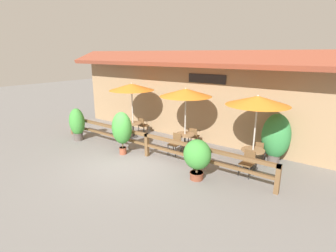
{
  "coord_description": "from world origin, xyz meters",
  "views": [
    {
      "loc": [
        6.68,
        -6.6,
        4.1
      ],
      "look_at": [
        0.74,
        1.51,
        1.3
      ],
      "focal_mm": 28.0,
      "sensor_mm": 36.0,
      "label": 1
    }
  ],
  "objects": [
    {
      "name": "ground_plane",
      "position": [
        0.0,
        0.0,
        0.0
      ],
      "size": [
        60.0,
        60.0,
        0.0
      ],
      "primitive_type": "plane",
      "color": "slate"
    },
    {
      "name": "potted_plant_corner_fern",
      "position": [
        2.7,
        0.45,
        0.84
      ],
      "size": [
        0.94,
        0.84,
        1.4
      ],
      "color": "brown",
      "rests_on": "ground"
    },
    {
      "name": "patio_umbrella_middle",
      "position": [
        0.88,
        2.56,
        2.53
      ],
      "size": [
        2.19,
        2.19,
        2.73
      ],
      "color": "#B7B2A8",
      "rests_on": "ground"
    },
    {
      "name": "potted_plant_broad_leaf",
      "position": [
        4.37,
        3.55,
        1.01
      ],
      "size": [
        1.07,
        0.97,
        1.92
      ],
      "color": "#564C47",
      "rests_on": "ground"
    },
    {
      "name": "building_facade",
      "position": [
        0.0,
        4.1,
        2.16
      ],
      "size": [
        14.28,
        1.49,
        4.23
      ],
      "color": "#997A56",
      "rests_on": "ground"
    },
    {
      "name": "potted_plant_small_flowering",
      "position": [
        -0.95,
        0.6,
        1.11
      ],
      "size": [
        0.86,
        0.78,
        1.81
      ],
      "color": "#9E4C33",
      "rests_on": "ground"
    },
    {
      "name": "patio_umbrella_near",
      "position": [
        -2.24,
        2.58,
        2.53
      ],
      "size": [
        2.19,
        2.19,
        2.73
      ],
      "color": "#B7B2A8",
      "rests_on": "ground"
    },
    {
      "name": "dining_table_far",
      "position": [
        3.91,
        2.4,
        0.58
      ],
      "size": [
        0.83,
        0.83,
        0.74
      ],
      "color": "olive",
      "rests_on": "ground"
    },
    {
      "name": "chair_near_streetside",
      "position": [
        -2.3,
        1.92,
        0.49
      ],
      "size": [
        0.47,
        0.47,
        0.87
      ],
      "rotation": [
        0.0,
        0.0,
        -0.12
      ],
      "color": "brown",
      "rests_on": "ground"
    },
    {
      "name": "chair_middle_streetside",
      "position": [
        0.81,
        1.92,
        0.49
      ],
      "size": [
        0.43,
        0.43,
        0.87
      ],
      "rotation": [
        0.0,
        0.0,
        -0.02
      ],
      "color": "brown",
      "rests_on": "ground"
    },
    {
      "name": "chair_middle_wallside",
      "position": [
        0.92,
        3.2,
        0.49
      ],
      "size": [
        0.51,
        0.51,
        0.87
      ],
      "rotation": [
        0.0,
        0.0,
        3.38
      ],
      "color": "brown",
      "rests_on": "ground"
    },
    {
      "name": "dining_table_middle",
      "position": [
        0.88,
        2.56,
        0.58
      ],
      "size": [
        0.83,
        0.83,
        0.74
      ],
      "color": "olive",
      "rests_on": "ground"
    },
    {
      "name": "chair_near_wallside",
      "position": [
        -2.17,
        3.24,
        0.49
      ],
      "size": [
        0.46,
        0.46,
        0.87
      ],
      "rotation": [
        0.0,
        0.0,
        3.05
      ],
      "color": "brown",
      "rests_on": "ground"
    },
    {
      "name": "chair_far_wallside",
      "position": [
        3.92,
        3.05,
        0.49
      ],
      "size": [
        0.44,
        0.44,
        0.87
      ],
      "rotation": [
        0.0,
        0.0,
        3.19
      ],
      "color": "brown",
      "rests_on": "ground"
    },
    {
      "name": "patio_railing",
      "position": [
        0.0,
        1.05,
        0.7
      ],
      "size": [
        10.4,
        0.14,
        0.95
      ],
      "color": "brown",
      "rests_on": "ground"
    },
    {
      "name": "dining_table_near",
      "position": [
        -2.24,
        2.58,
        0.58
      ],
      "size": [
        0.83,
        0.83,
        0.74
      ],
      "color": "olive",
      "rests_on": "ground"
    },
    {
      "name": "patio_umbrella_far",
      "position": [
        3.91,
        2.4,
        2.53
      ],
      "size": [
        2.19,
        2.19,
        2.73
      ],
      "color": "#B7B2A8",
      "rests_on": "ground"
    },
    {
      "name": "chair_far_streetside",
      "position": [
        3.96,
        1.74,
        0.49
      ],
      "size": [
        0.46,
        0.46,
        0.87
      ],
      "rotation": [
        0.0,
        0.0,
        -0.1
      ],
      "color": "brown",
      "rests_on": "ground"
    },
    {
      "name": "potted_plant_entrance_palm",
      "position": [
        -4.05,
        0.62,
        0.85
      ],
      "size": [
        0.77,
        0.69,
        1.58
      ],
      "color": "#564C47",
      "rests_on": "ground"
    }
  ]
}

